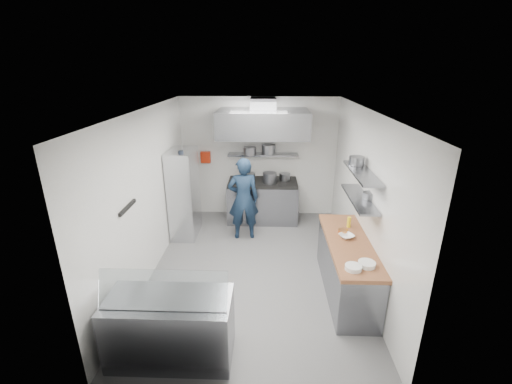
{
  "coord_description": "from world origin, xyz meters",
  "views": [
    {
      "loc": [
        0.21,
        -5.31,
        3.45
      ],
      "look_at": [
        0.0,
        0.6,
        1.25
      ],
      "focal_mm": 24.0,
      "sensor_mm": 36.0,
      "label": 1
    }
  ],
  "objects_px": {
    "wire_rack": "(184,194)",
    "gas_range": "(263,202)",
    "display_case": "(171,328)",
    "chef": "(243,199)"
  },
  "relations": [
    {
      "from": "wire_rack",
      "to": "gas_range",
      "type": "bearing_deg",
      "value": 25.5
    },
    {
      "from": "wire_rack",
      "to": "display_case",
      "type": "xyz_separation_m",
      "value": [
        0.58,
        -3.32,
        -0.5
      ]
    },
    {
      "from": "gas_range",
      "to": "wire_rack",
      "type": "height_order",
      "value": "wire_rack"
    },
    {
      "from": "gas_range",
      "to": "wire_rack",
      "type": "bearing_deg",
      "value": -154.5
    },
    {
      "from": "chef",
      "to": "wire_rack",
      "type": "bearing_deg",
      "value": -13.39
    },
    {
      "from": "gas_range",
      "to": "display_case",
      "type": "relative_size",
      "value": 1.07
    },
    {
      "from": "wire_rack",
      "to": "chef",
      "type": "bearing_deg",
      "value": -5.22
    },
    {
      "from": "gas_range",
      "to": "chef",
      "type": "height_order",
      "value": "chef"
    },
    {
      "from": "gas_range",
      "to": "display_case",
      "type": "height_order",
      "value": "gas_range"
    },
    {
      "from": "display_case",
      "to": "wire_rack",
      "type": "bearing_deg",
      "value": 99.86
    }
  ]
}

